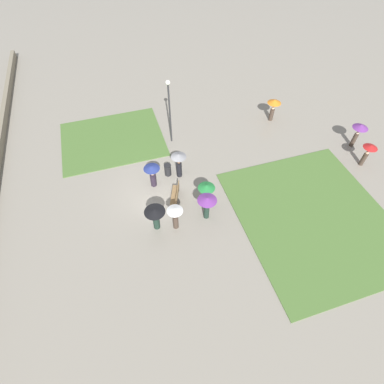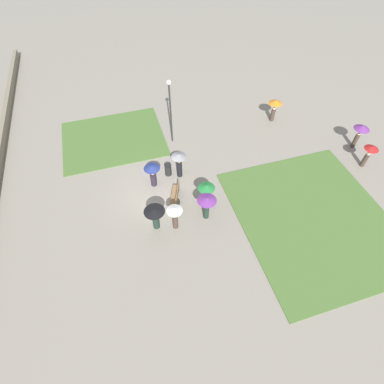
{
  "view_description": "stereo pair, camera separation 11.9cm",
  "coord_description": "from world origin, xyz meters",
  "px_view_note": "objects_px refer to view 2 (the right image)",
  "views": [
    {
      "loc": [
        12.78,
        -1.52,
        14.8
      ],
      "look_at": [
        1.39,
        2.06,
        0.68
      ],
      "focal_mm": 28.0,
      "sensor_mm": 36.0,
      "label": 1
    },
    {
      "loc": [
        12.82,
        -1.4,
        14.8
      ],
      "look_at": [
        1.39,
        2.06,
        0.68
      ],
      "focal_mm": 28.0,
      "sensor_mm": 36.0,
      "label": 2
    }
  ],
  "objects_px": {
    "lone_walker_far_path": "(361,131)",
    "park_bench": "(176,196)",
    "crowd_person_black": "(155,214)",
    "lone_walker_mid_plaza": "(370,152)",
    "lone_walker_near_lawn": "(275,106)",
    "crowd_person_navy": "(153,173)",
    "crowd_person_grey": "(179,161)",
    "lamp_post": "(170,105)",
    "trash_bin": "(168,170)",
    "crowd_person_white": "(175,214)",
    "crowd_person_green": "(206,192)",
    "crowd_person_purple": "(207,203)"
  },
  "relations": [
    {
      "from": "lone_walker_far_path",
      "to": "lone_walker_near_lawn",
      "type": "relative_size",
      "value": 1.03
    },
    {
      "from": "crowd_person_grey",
      "to": "crowd_person_white",
      "type": "xyz_separation_m",
      "value": [
        3.95,
        -1.33,
        -0.1
      ]
    },
    {
      "from": "crowd_person_grey",
      "to": "crowd_person_green",
      "type": "bearing_deg",
      "value": 166.74
    },
    {
      "from": "crowd_person_navy",
      "to": "crowd_person_black",
      "type": "bearing_deg",
      "value": 149.05
    },
    {
      "from": "park_bench",
      "to": "crowd_person_navy",
      "type": "height_order",
      "value": "crowd_person_navy"
    },
    {
      "from": "lamp_post",
      "to": "lone_walker_far_path",
      "type": "bearing_deg",
      "value": 70.28
    },
    {
      "from": "crowd_person_grey",
      "to": "lone_walker_near_lawn",
      "type": "relative_size",
      "value": 1.05
    },
    {
      "from": "park_bench",
      "to": "crowd_person_black",
      "type": "distance_m",
      "value": 2.36
    },
    {
      "from": "trash_bin",
      "to": "lone_walker_mid_plaza",
      "type": "distance_m",
      "value": 13.54
    },
    {
      "from": "lone_walker_mid_plaza",
      "to": "lone_walker_near_lawn",
      "type": "height_order",
      "value": "lone_walker_near_lawn"
    },
    {
      "from": "lamp_post",
      "to": "crowd_person_black",
      "type": "height_order",
      "value": "lamp_post"
    },
    {
      "from": "crowd_person_purple",
      "to": "crowd_person_navy",
      "type": "distance_m",
      "value": 4.25
    },
    {
      "from": "crowd_person_purple",
      "to": "crowd_person_grey",
      "type": "height_order",
      "value": "crowd_person_grey"
    },
    {
      "from": "trash_bin",
      "to": "lone_walker_far_path",
      "type": "relative_size",
      "value": 0.45
    },
    {
      "from": "crowd_person_white",
      "to": "lamp_post",
      "type": "bearing_deg",
      "value": -134.92
    },
    {
      "from": "lone_walker_near_lawn",
      "to": "crowd_person_grey",
      "type": "bearing_deg",
      "value": 87.76
    },
    {
      "from": "crowd_person_purple",
      "to": "lone_walker_far_path",
      "type": "bearing_deg",
      "value": -38.77
    },
    {
      "from": "crowd_person_white",
      "to": "park_bench",
      "type": "bearing_deg",
      "value": -137.2
    },
    {
      "from": "park_bench",
      "to": "crowd_person_grey",
      "type": "distance_m",
      "value": 2.37
    },
    {
      "from": "crowd_person_white",
      "to": "lone_walker_near_lawn",
      "type": "xyz_separation_m",
      "value": [
        -7.74,
        10.1,
        0.17
      ]
    },
    {
      "from": "crowd_person_black",
      "to": "crowd_person_navy",
      "type": "xyz_separation_m",
      "value": [
        -3.3,
        0.56,
        -0.1
      ]
    },
    {
      "from": "park_bench",
      "to": "crowd_person_white",
      "type": "bearing_deg",
      "value": 6.51
    },
    {
      "from": "crowd_person_white",
      "to": "lone_walker_mid_plaza",
      "type": "bearing_deg",
      "value": 152.94
    },
    {
      "from": "lamp_post",
      "to": "trash_bin",
      "type": "bearing_deg",
      "value": -18.81
    },
    {
      "from": "crowd_person_grey",
      "to": "lone_walker_mid_plaza",
      "type": "distance_m",
      "value": 12.75
    },
    {
      "from": "lone_walker_far_path",
      "to": "park_bench",
      "type": "bearing_deg",
      "value": -76.86
    },
    {
      "from": "crowd_person_white",
      "to": "lone_walker_near_lawn",
      "type": "distance_m",
      "value": 12.73
    },
    {
      "from": "trash_bin",
      "to": "crowd_person_green",
      "type": "xyz_separation_m",
      "value": [
        3.18,
        1.6,
        0.78
      ]
    },
    {
      "from": "lamp_post",
      "to": "lone_walker_mid_plaza",
      "type": "distance_m",
      "value": 13.76
    },
    {
      "from": "crowd_person_white",
      "to": "trash_bin",
      "type": "bearing_deg",
      "value": -130.21
    },
    {
      "from": "crowd_person_grey",
      "to": "crowd_person_navy",
      "type": "relative_size",
      "value": 1.13
    },
    {
      "from": "lone_walker_mid_plaza",
      "to": "lone_walker_near_lawn",
      "type": "bearing_deg",
      "value": 8.34
    },
    {
      "from": "park_bench",
      "to": "crowd_person_grey",
      "type": "bearing_deg",
      "value": -179.8
    },
    {
      "from": "lamp_post",
      "to": "lone_walker_mid_plaza",
      "type": "xyz_separation_m",
      "value": [
        6.44,
        12.02,
        -1.86
      ]
    },
    {
      "from": "crowd_person_purple",
      "to": "crowd_person_green",
      "type": "bearing_deg",
      "value": 21.06
    },
    {
      "from": "lone_walker_far_path",
      "to": "lone_walker_near_lawn",
      "type": "height_order",
      "value": "lone_walker_far_path"
    },
    {
      "from": "park_bench",
      "to": "lone_walker_far_path",
      "type": "xyz_separation_m",
      "value": [
        -1.18,
        13.88,
        0.99
      ]
    },
    {
      "from": "crowd_person_white",
      "to": "crowd_person_navy",
      "type": "xyz_separation_m",
      "value": [
        -3.62,
        -0.51,
        -0.07
      ]
    },
    {
      "from": "lone_walker_far_path",
      "to": "lone_walker_mid_plaza",
      "type": "xyz_separation_m",
      "value": [
        1.9,
        -0.62,
        -0.2
      ]
    },
    {
      "from": "lamp_post",
      "to": "crowd_person_black",
      "type": "bearing_deg",
      "value": -21.22
    },
    {
      "from": "trash_bin",
      "to": "crowd_person_navy",
      "type": "xyz_separation_m",
      "value": [
        0.64,
        -1.13,
        0.7
      ]
    },
    {
      "from": "lone_walker_near_lawn",
      "to": "trash_bin",
      "type": "bearing_deg",
      "value": 84.49
    },
    {
      "from": "lone_walker_far_path",
      "to": "lone_walker_mid_plaza",
      "type": "height_order",
      "value": "lone_walker_far_path"
    },
    {
      "from": "lone_walker_far_path",
      "to": "lone_walker_mid_plaza",
      "type": "bearing_deg",
      "value": -9.84
    },
    {
      "from": "crowd_person_green",
      "to": "trash_bin",
      "type": "bearing_deg",
      "value": 79.17
    },
    {
      "from": "lone_walker_mid_plaza",
      "to": "trash_bin",
      "type": "bearing_deg",
      "value": 55.89
    },
    {
      "from": "lamp_post",
      "to": "lone_walker_near_lawn",
      "type": "bearing_deg",
      "value": 90.97
    },
    {
      "from": "crowd_person_green",
      "to": "lone_walker_mid_plaza",
      "type": "bearing_deg",
      "value": -37.14
    },
    {
      "from": "lone_walker_near_lawn",
      "to": "crowd_person_purple",
      "type": "bearing_deg",
      "value": 107.25
    },
    {
      "from": "park_bench",
      "to": "lone_walker_far_path",
      "type": "relative_size",
      "value": 0.98
    }
  ]
}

